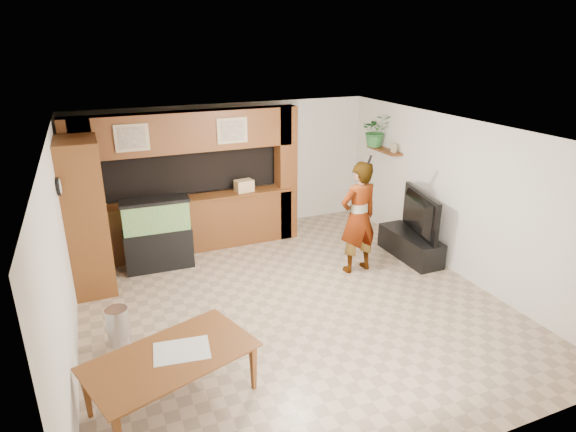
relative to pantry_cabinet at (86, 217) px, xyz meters
name	(u,v)px	position (x,y,z in m)	size (l,w,h in m)	color
floor	(290,301)	(2.70, -1.66, -1.20)	(6.50, 6.50, 0.00)	tan
ceiling	(290,132)	(2.70, -1.66, 1.40)	(6.50, 6.50, 0.00)	white
wall_back	(227,169)	(2.70, 1.59, 0.10)	(6.00, 6.00, 0.00)	silver
wall_left	(62,257)	(-0.30, -1.66, 0.10)	(6.50, 6.50, 0.00)	silver
wall_right	(456,197)	(5.70, -1.66, 0.10)	(6.50, 6.50, 0.00)	silver
partition	(186,181)	(1.75, 0.98, 0.11)	(4.20, 0.99, 2.60)	brown
wall_clock	(59,187)	(-0.27, -0.66, 0.70)	(0.05, 0.25, 0.25)	black
wall_shelf	(384,150)	(5.55, 0.29, 0.50)	(0.25, 0.90, 0.04)	brown
pantry_cabinet	(86,217)	(0.00, 0.00, 0.00)	(0.60, 0.98, 2.41)	brown
trash_can	(118,327)	(0.22, -1.81, -0.94)	(0.29, 0.29, 0.53)	#B2B2B7
aquarium	(157,235)	(1.06, 0.29, -0.59)	(1.14, 0.43, 1.26)	black
tv_stand	(410,245)	(5.35, -1.04, -0.98)	(0.50, 1.36, 0.45)	black
television	(413,214)	(5.35, -1.04, -0.36)	(1.36, 0.18, 0.78)	black
photo_frame	(394,148)	(5.55, -0.02, 0.61)	(0.03, 0.13, 0.18)	tan
potted_plant	(376,131)	(5.52, 0.58, 0.84)	(0.58, 0.50, 0.64)	#2C6F32
person	(358,218)	(4.18, -1.11, -0.24)	(0.70, 0.46, 1.93)	#947F51
microphone	(370,160)	(4.23, -1.27, 0.77)	(0.04, 0.04, 0.17)	black
dining_table	(175,381)	(0.70, -3.20, -0.90)	(1.75, 0.98, 0.62)	brown
newspaper_a	(182,351)	(0.81, -3.13, -0.58)	(0.59, 0.43, 0.01)	silver
counter_box	(244,186)	(2.80, 0.79, -0.05)	(0.33, 0.22, 0.22)	tan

